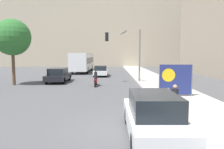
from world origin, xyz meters
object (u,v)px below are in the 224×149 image
Objects in this scene: protest_banner at (175,80)px; car_on_road_midblock at (100,71)px; street_tree_near_curb at (12,37)px; traffic_light_pole at (126,46)px; jogger_on_sidewalk at (166,82)px; parked_car_curbside at (153,115)px; seated_protester at (175,96)px; car_on_road_nearest at (58,75)px; motorcycle_on_road at (95,80)px; city_bus_on_road at (82,61)px.

protest_banner is 15.53m from car_on_road_midblock.
traffic_light_pole is at bearing 7.61° from street_tree_near_curb.
jogger_on_sidewalk is 15.06m from car_on_road_midblock.
traffic_light_pole is at bearing 89.85° from parked_car_curbside.
seated_protester is 3.46m from protest_banner.
street_tree_near_curb reaches higher than traffic_light_pole.
protest_banner reaches higher than parked_car_curbside.
jogger_on_sidewalk reaches higher than car_on_road_nearest.
jogger_on_sidewalk is 0.35× the size of traffic_light_pole.
traffic_light_pole is 0.84× the size of street_tree_near_curb.
car_on_road_nearest is 4.81m from motorcycle_on_road.
parked_car_curbside is 21.35m from car_on_road_midblock.
motorcycle_on_road is 0.35× the size of street_tree_near_curb.
car_on_road_nearest is 13.26m from city_bus_on_road.
motorcycle_on_road is at bearing -77.91° from jogger_on_sidewalk.
street_tree_near_curb reaches higher than city_bus_on_road.
seated_protester is at bearing -53.42° from car_on_road_nearest.
parked_car_curbside reaches higher than motorcycle_on_road.
motorcycle_on_road is (-2.84, 12.18, -0.19)m from parked_car_curbside.
car_on_road_midblock is (-5.06, 14.18, -0.35)m from jogger_on_sidewalk.
motorcycle_on_road is (-2.88, -2.05, -3.06)m from traffic_light_pole.
city_bus_on_road is (-6.17, 13.83, -1.87)m from traffic_light_pole.
jogger_on_sidewalk is 12.01m from car_on_road_nearest.
protest_banner is (0.96, 3.30, 0.43)m from seated_protester.
city_bus_on_road reaches higher than protest_banner.
jogger_on_sidewalk is 7.27m from motorcycle_on_road.
street_tree_near_curb is at bearing 128.60° from seated_protester.
motorcycle_on_road is (3.29, -15.88, -1.19)m from city_bus_on_road.
seated_protester is 25.94m from city_bus_on_road.
car_on_road_midblock is 7.72m from city_bus_on_road.
city_bus_on_road is at bearing 101.71° from motorcycle_on_road.
jogger_on_sidewalk reaches higher than parked_car_curbside.
traffic_light_pole is at bearing -67.39° from car_on_road_midblock.
traffic_light_pole reaches higher than protest_banner.
city_bus_on_road reaches higher than jogger_on_sidewalk.
seated_protester is 3.68m from jogger_on_sidewalk.
street_tree_near_curb is (-7.61, -8.33, 3.67)m from car_on_road_midblock.
jogger_on_sidewalk reaches higher than seated_protester.
jogger_on_sidewalk is 0.39× the size of car_on_road_nearest.
car_on_road_nearest is 1.04× the size of car_on_road_midblock.
traffic_light_pole is at bearing -65.95° from city_bus_on_road.
traffic_light_pole reaches higher than parked_car_curbside.
city_bus_on_road is (0.71, 13.20, 1.04)m from car_on_road_nearest.
car_on_road_nearest is 0.75× the size of street_tree_near_curb.
street_tree_near_curb reaches higher than protest_banner.
protest_banner is 0.48× the size of car_on_road_nearest.
city_bus_on_road reaches higher than parked_car_curbside.
city_bus_on_road is at bearing 74.16° from street_tree_near_curb.
parked_car_curbside reaches higher than car_on_road_midblock.
traffic_light_pole is (-1.67, 10.88, 2.85)m from seated_protester.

